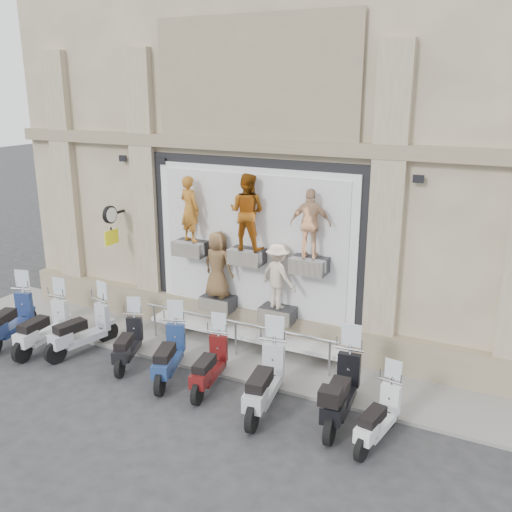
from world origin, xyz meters
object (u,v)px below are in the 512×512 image
Objects in this scene: scooter_i at (379,408)px; scooter_e at (168,345)px; scooter_h at (341,380)px; scooter_b at (42,318)px; scooter_a at (9,311)px; scooter_g at (265,370)px; scooter_d at (127,335)px; guard_rail at (236,339)px; scooter_f at (209,356)px; scooter_c at (81,321)px; clock_sign_bracket at (111,220)px.

scooter_e is at bearing -174.41° from scooter_i.
scooter_e is 3.84m from scooter_h.
scooter_b is 1.16× the size of scooter_i.
scooter_g reaches higher than scooter_a.
scooter_b is at bearing 163.60° from scooter_e.
scooter_b is at bearing 166.93° from scooter_d.
scooter_f is at bearing -82.76° from guard_rail.
guard_rail is 2.40× the size of scooter_h.
scooter_g is 2.27m from scooter_i.
scooter_c is 7.24m from scooter_i.
scooter_h is at bearing -15.31° from clock_sign_bracket.
scooter_a is 2.02m from scooter_c.
scooter_h is at bearing 2.37° from scooter_g.
clock_sign_bracket is (-3.90, 0.47, 2.34)m from guard_rail.
scooter_d is 0.96× the size of scooter_f.
scooter_c is at bearing -5.78° from scooter_a.
scooter_d is 0.90× the size of scooter_e.
scooter_h reaches higher than scooter_f.
scooter_h reaches higher than scooter_c.
scooter_g is at bearing 8.93° from scooter_c.
scooter_i is (3.66, -0.29, -0.04)m from scooter_f.
scooter_c is at bearing 167.24° from scooter_g.
scooter_b is 8.17m from scooter_i.
scooter_a is 1.06× the size of scooter_e.
scooter_g reaches higher than scooter_e.
scooter_e is at bearing 172.22° from scooter_f.
clock_sign_bracket is 0.58× the size of scooter_d.
scooter_a is at bearing 163.62° from scooter_e.
scooter_g reaches higher than scooter_c.
scooter_a reaches higher than scooter_f.
clock_sign_bracket is 0.48× the size of scooter_h.
clock_sign_bracket is 2.97m from scooter_b.
guard_rail is at bearing 42.85° from scooter_e.
scooter_a is at bearing -123.51° from clock_sign_bracket.
clock_sign_bracket is at bearing 117.90° from scooter_c.
scooter_a is at bearing 177.09° from scooter_h.
scooter_i is at bearing -28.57° from scooter_h.
scooter_c reaches higher than scooter_i.
scooter_c is 0.95× the size of scooter_h.
scooter_f is (4.09, -1.96, -2.06)m from clock_sign_bracket.
guard_rail is 2.79× the size of scooter_f.
scooter_i reaches higher than guard_rail.
scooter_a is at bearing 173.00° from scooter_f.
scooter_b is 0.98m from scooter_c.
scooter_a is 3.36m from scooter_d.
scooter_d is at bearing 165.35° from scooter_g.
scooter_f is at bearing 161.30° from scooter_g.
clock_sign_bracket reaches higher than scooter_h.
clock_sign_bracket reaches higher than scooter_g.
scooter_d is (1.35, 0.03, -0.10)m from scooter_c.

